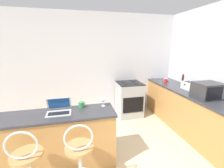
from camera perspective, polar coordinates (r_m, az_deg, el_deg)
The scene contains 13 objects.
wall_back at distance 3.91m, azimuth -8.13°, elevation 6.81°, with size 12.00×0.06×2.60m.
breakfast_bar at distance 2.49m, azimuth -19.27°, elevation -19.86°, with size 1.64×0.49×0.89m.
counter_right at distance 3.50m, azimuth 29.96°, elevation -10.64°, with size 0.67×3.18×0.89m.
bar_stool_far at distance 2.06m, azimuth -12.01°, elevation -26.81°, with size 0.40×0.40×1.00m.
laptop at distance 2.30m, azimuth -19.53°, elevation -8.87°, with size 0.34×0.26×0.21m.
microwave at distance 3.20m, azimuth 32.70°, elevation -2.08°, with size 0.45×0.37×0.29m.
toaster at distance 3.64m, azimuth 27.08°, elevation -0.55°, with size 0.19×0.28×0.17m.
stove_range at distance 3.98m, azimuth 6.56°, elevation -5.71°, with size 0.61×0.61×0.90m.
wine_glass_tall at distance 2.36m, azimuth -3.41°, elevation -6.02°, with size 0.07×0.07×0.15m.
pepper_mill at distance 3.99m, azimuth 25.31°, elevation 1.51°, with size 0.05×0.05×0.26m.
mug_red at distance 4.06m, azimuth 19.77°, elevation 1.14°, with size 0.10×0.09×0.09m.
mug_white at distance 4.17m, azimuth 19.76°, elevation 1.46°, with size 0.11×0.09×0.09m.
mug_green at distance 2.37m, azimuth -11.54°, elevation -7.73°, with size 0.10×0.09×0.09m.
Camera 1 is at (-0.35, -1.18, 1.82)m, focal length 24.00 mm.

